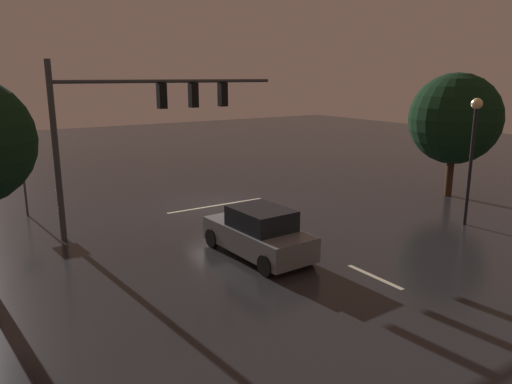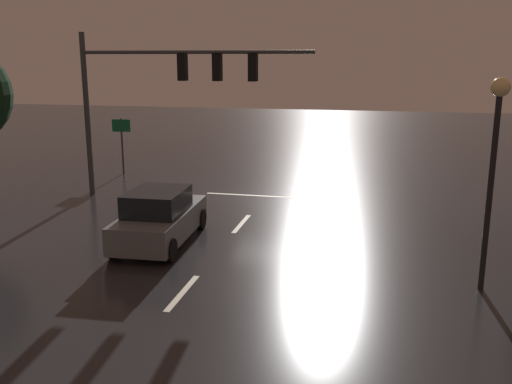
{
  "view_description": "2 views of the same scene",
  "coord_description": "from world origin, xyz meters",
  "px_view_note": "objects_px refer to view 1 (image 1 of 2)",
  "views": [
    {
      "loc": [
        10.64,
        19.64,
        5.99
      ],
      "look_at": [
        -0.42,
        2.73,
        1.16
      ],
      "focal_mm": 34.22,
      "sensor_mm": 36.0,
      "label": 1
    },
    {
      "loc": [
        -4.51,
        22.11,
        5.58
      ],
      "look_at": [
        -0.79,
        5.25,
        1.46
      ],
      "focal_mm": 39.59,
      "sensor_mm": 36.0,
      "label": 2
    }
  ],
  "objects_px": {
    "traffic_signal_assembly": "(145,111)",
    "route_sign": "(23,172)",
    "street_lamp_left_kerb": "(473,138)",
    "tree_left_near": "(455,119)",
    "car_approaching": "(259,233)"
  },
  "relations": [
    {
      "from": "street_lamp_left_kerb",
      "to": "tree_left_near",
      "type": "height_order",
      "value": "tree_left_near"
    },
    {
      "from": "route_sign",
      "to": "tree_left_near",
      "type": "bearing_deg",
      "value": 157.18
    },
    {
      "from": "street_lamp_left_kerb",
      "to": "tree_left_near",
      "type": "distance_m",
      "value": 5.15
    },
    {
      "from": "car_approaching",
      "to": "route_sign",
      "type": "bearing_deg",
      "value": -59.03
    },
    {
      "from": "traffic_signal_assembly",
      "to": "tree_left_near",
      "type": "bearing_deg",
      "value": 166.21
    },
    {
      "from": "car_approaching",
      "to": "route_sign",
      "type": "distance_m",
      "value": 11.34
    },
    {
      "from": "street_lamp_left_kerb",
      "to": "route_sign",
      "type": "distance_m",
      "value": 18.8
    },
    {
      "from": "street_lamp_left_kerb",
      "to": "traffic_signal_assembly",
      "type": "bearing_deg",
      "value": -33.2
    },
    {
      "from": "street_lamp_left_kerb",
      "to": "tree_left_near",
      "type": "relative_size",
      "value": 0.84
    },
    {
      "from": "route_sign",
      "to": "car_approaching",
      "type": "bearing_deg",
      "value": 120.97
    },
    {
      "from": "traffic_signal_assembly",
      "to": "street_lamp_left_kerb",
      "type": "xyz_separation_m",
      "value": [
        -10.85,
        7.1,
        -1.06
      ]
    },
    {
      "from": "route_sign",
      "to": "street_lamp_left_kerb",
      "type": "bearing_deg",
      "value": 142.66
    },
    {
      "from": "traffic_signal_assembly",
      "to": "route_sign",
      "type": "height_order",
      "value": "traffic_signal_assembly"
    },
    {
      "from": "street_lamp_left_kerb",
      "to": "route_sign",
      "type": "bearing_deg",
      "value": -37.34
    },
    {
      "from": "traffic_signal_assembly",
      "to": "street_lamp_left_kerb",
      "type": "distance_m",
      "value": 13.01
    }
  ]
}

